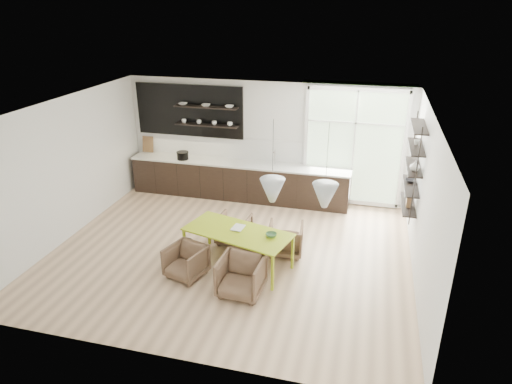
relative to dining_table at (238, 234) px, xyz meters
The scene contains 11 objects.
room 1.73m from the dining_table, 79.01° to the left, with size 7.02×6.01×2.91m.
kitchen_run 3.26m from the dining_table, 107.58° to the left, with size 5.54×0.69×2.75m.
right_shelving 3.60m from the dining_table, 27.35° to the left, with size 0.26×1.22×1.90m.
dining_table is the anchor object (origin of this frame).
armchair_back_left 0.99m from the dining_table, 111.72° to the left, with size 0.64×0.65×0.60m, color brown.
armchair_back_right 1.10m from the dining_table, 40.86° to the left, with size 0.66×0.68×0.62m, color brown.
armchair_front_left 1.07m from the dining_table, 144.15° to the right, with size 0.64×0.66×0.60m, color brown.
armchair_front_right 0.96m from the dining_table, 70.06° to the right, with size 0.73×0.75×0.69m, color brown.
wire_stool 1.10m from the dining_table, behind, with size 0.34×0.34×0.43m.
table_book 0.19m from the dining_table, 136.24° to the left, with size 0.21×0.28×0.03m, color white.
table_bowl 0.65m from the dining_table, ahead, with size 0.20×0.20×0.06m, color #457248.
Camera 1 is at (2.47, -7.56, 4.70)m, focal length 32.00 mm.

